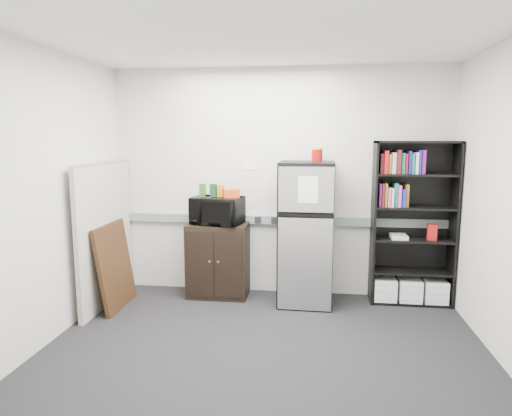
# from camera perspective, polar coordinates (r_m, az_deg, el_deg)

# --- Properties ---
(floor) EXTENTS (4.00, 4.00, 0.00)m
(floor) POSITION_cam_1_polar(r_m,az_deg,el_deg) (4.15, 0.81, -18.21)
(floor) COLOR black
(floor) RESTS_ON ground
(wall_back) EXTENTS (4.00, 0.02, 2.70)m
(wall_back) POSITION_cam_1_polar(r_m,az_deg,el_deg) (5.47, 2.92, 3.17)
(wall_back) COLOR silver
(wall_back) RESTS_ON floor
(wall_left) EXTENTS (0.02, 3.50, 2.70)m
(wall_left) POSITION_cam_1_polar(r_m,az_deg,el_deg) (4.43, -25.79, 0.97)
(wall_left) COLOR silver
(wall_left) RESTS_ON floor
(ceiling) EXTENTS (4.00, 3.50, 0.02)m
(ceiling) POSITION_cam_1_polar(r_m,az_deg,el_deg) (3.79, 0.90, 21.20)
(ceiling) COLOR white
(ceiling) RESTS_ON wall_back
(electrical_raceway) EXTENTS (3.92, 0.05, 0.10)m
(electrical_raceway) POSITION_cam_1_polar(r_m,az_deg,el_deg) (5.50, 2.86, -1.53)
(electrical_raceway) COLOR slate
(electrical_raceway) RESTS_ON wall_back
(wall_note) EXTENTS (0.14, 0.00, 0.10)m
(wall_note) POSITION_cam_1_polar(r_m,az_deg,el_deg) (5.48, -0.73, 5.30)
(wall_note) COLOR white
(wall_note) RESTS_ON wall_back
(bookshelf) EXTENTS (0.90, 0.34, 1.85)m
(bookshelf) POSITION_cam_1_polar(r_m,az_deg,el_deg) (5.45, 18.99, -1.97)
(bookshelf) COLOR black
(bookshelf) RESTS_ON floor
(cubicle_partition) EXTENTS (0.06, 1.30, 1.62)m
(cubicle_partition) POSITION_cam_1_polar(r_m,az_deg,el_deg) (5.40, -18.28, -3.12)
(cubicle_partition) COLOR #9C978A
(cubicle_partition) RESTS_ON floor
(cabinet) EXTENTS (0.71, 0.47, 0.88)m
(cabinet) POSITION_cam_1_polar(r_m,az_deg,el_deg) (5.49, -4.75, -6.48)
(cabinet) COLOR black
(cabinet) RESTS_ON floor
(microwave) EXTENTS (0.63, 0.48, 0.32)m
(microwave) POSITION_cam_1_polar(r_m,az_deg,el_deg) (5.35, -4.87, -0.32)
(microwave) COLOR black
(microwave) RESTS_ON cabinet
(snack_box_a) EXTENTS (0.07, 0.05, 0.15)m
(snack_box_a) POSITION_cam_1_polar(r_m,az_deg,el_deg) (5.39, -6.70, 2.23)
(snack_box_a) COLOR #255A19
(snack_box_a) RESTS_ON microwave
(snack_box_b) EXTENTS (0.08, 0.06, 0.15)m
(snack_box_b) POSITION_cam_1_polar(r_m,az_deg,el_deg) (5.36, -5.35, 2.21)
(snack_box_b) COLOR #0D3A22
(snack_box_b) RESTS_ON microwave
(snack_box_c) EXTENTS (0.08, 0.07, 0.14)m
(snack_box_c) POSITION_cam_1_polar(r_m,az_deg,el_deg) (5.34, -4.45, 2.15)
(snack_box_c) COLOR #C36F12
(snack_box_c) RESTS_ON microwave
(snack_bag) EXTENTS (0.20, 0.15, 0.10)m
(snack_bag) POSITION_cam_1_polar(r_m,az_deg,el_deg) (5.27, -3.09, 1.85)
(snack_bag) COLOR #C54313
(snack_bag) RESTS_ON microwave
(refrigerator) EXTENTS (0.62, 0.64, 1.62)m
(refrigerator) POSITION_cam_1_polar(r_m,az_deg,el_deg) (5.21, 6.24, -3.17)
(refrigerator) COLOR black
(refrigerator) RESTS_ON floor
(coffee_can) EXTENTS (0.13, 0.13, 0.17)m
(coffee_can) POSITION_cam_1_polar(r_m,az_deg,el_deg) (5.23, 7.64, 6.75)
(coffee_can) COLOR #990907
(coffee_can) RESTS_ON refrigerator
(framed_poster) EXTENTS (0.18, 0.74, 0.94)m
(framed_poster) POSITION_cam_1_polar(r_m,az_deg,el_deg) (5.35, -17.20, -6.90)
(framed_poster) COLOR black
(framed_poster) RESTS_ON floor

